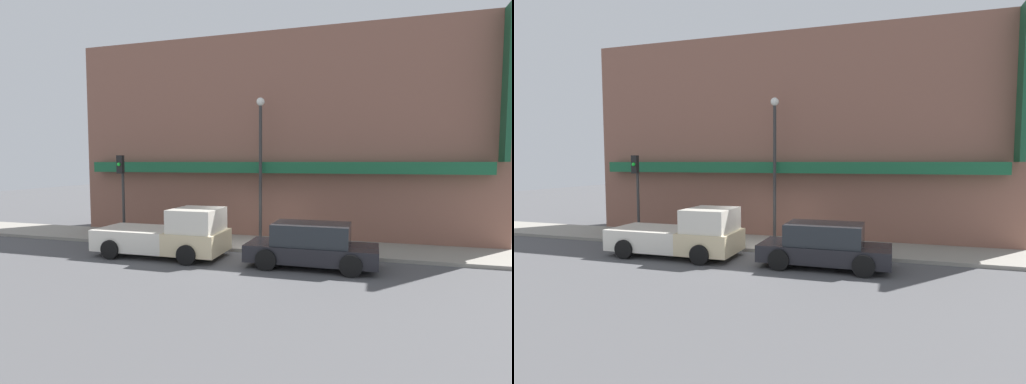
% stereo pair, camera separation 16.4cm
% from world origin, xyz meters
% --- Properties ---
extents(ground_plane, '(80.00, 80.00, 0.00)m').
position_xyz_m(ground_plane, '(0.00, 0.00, 0.00)').
color(ground_plane, '#4C4C4F').
extents(sidewalk, '(36.00, 2.97, 0.14)m').
position_xyz_m(sidewalk, '(0.00, 1.49, 0.07)').
color(sidewalk, gray).
rests_on(sidewalk, ground).
extents(building, '(19.80, 3.80, 9.50)m').
position_xyz_m(building, '(0.02, 4.45, 4.74)').
color(building, brown).
rests_on(building, ground).
extents(pickup_truck, '(5.00, 2.23, 1.88)m').
position_xyz_m(pickup_truck, '(-2.80, -1.38, 0.82)').
color(pickup_truck, beige).
rests_on(pickup_truck, ground).
extents(parked_car, '(4.43, 1.98, 1.51)m').
position_xyz_m(parked_car, '(2.61, -1.38, 0.73)').
color(parked_car, black).
rests_on(parked_car, ground).
extents(fire_hydrant, '(0.21, 0.21, 0.62)m').
position_xyz_m(fire_hydrant, '(2.81, 0.42, 0.45)').
color(fire_hydrant, red).
rests_on(fire_hydrant, sidewalk).
extents(street_lamp, '(0.36, 0.36, 6.26)m').
position_xyz_m(street_lamp, '(-0.19, 2.07, 3.99)').
color(street_lamp, '#2D2D2D').
rests_on(street_lamp, sidewalk).
extents(traffic_light, '(0.28, 0.42, 3.75)m').
position_xyz_m(traffic_light, '(-6.16, 0.48, 2.72)').
color(traffic_light, '#2D2D2D').
rests_on(traffic_light, sidewalk).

